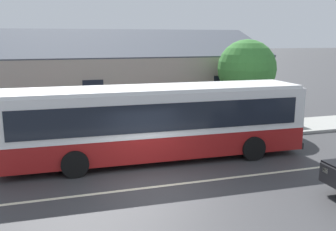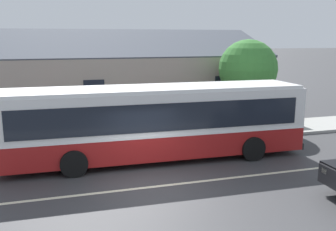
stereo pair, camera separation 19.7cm
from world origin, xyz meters
name	(u,v)px [view 1 (the left image)]	position (x,y,z in m)	size (l,w,h in m)	color
ground_plane	(154,187)	(0.00, 0.00, 0.00)	(300.00, 300.00, 0.00)	#38383A
sidewalk_far	(122,140)	(0.00, 6.00, 0.07)	(60.00, 3.00, 0.15)	#9E9E99
lane_divider_stripe	(154,187)	(0.00, 0.00, 0.00)	(60.00, 0.16, 0.01)	beige
community_building	(85,83)	(-1.04, 13.62, 2.04)	(22.24, 10.02, 6.54)	gray
transit_bus	(157,121)	(0.92, 2.90, 1.63)	(12.35, 2.96, 3.02)	maroon
bench_by_building	(27,138)	(-4.33, 5.81, 0.57)	(1.76, 0.51, 0.94)	brown
street_tree_primary	(247,69)	(7.21, 7.02, 3.27)	(3.23, 3.23, 4.89)	#4C3828
bus_stop_sign	(252,105)	(6.50, 4.99, 1.64)	(0.36, 0.07, 2.40)	gray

